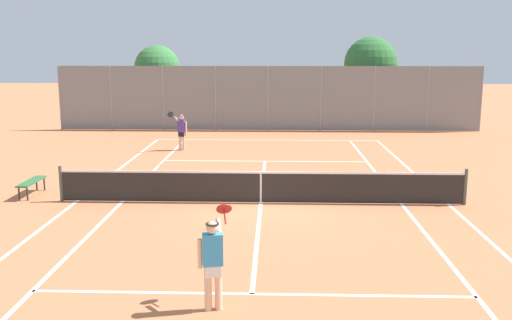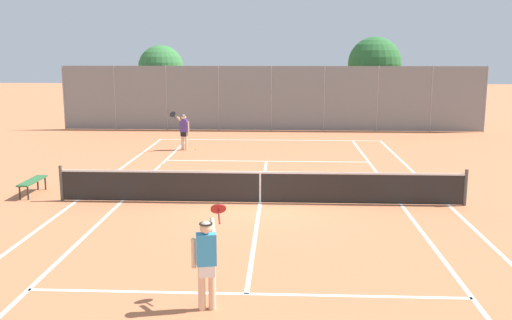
# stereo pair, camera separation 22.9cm
# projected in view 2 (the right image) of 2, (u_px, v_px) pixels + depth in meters

# --- Properties ---
(ground_plane) EXTENTS (120.00, 120.00, 0.00)m
(ground_plane) POSITION_uv_depth(u_px,v_px,m) (260.00, 203.00, 16.84)
(ground_plane) COLOR #C67047
(court_line_markings) EXTENTS (11.10, 23.90, 0.01)m
(court_line_markings) POSITION_uv_depth(u_px,v_px,m) (260.00, 203.00, 16.84)
(court_line_markings) COLOR silver
(court_line_markings) RESTS_ON ground
(tennis_net) EXTENTS (12.00, 0.10, 1.07)m
(tennis_net) POSITION_uv_depth(u_px,v_px,m) (260.00, 186.00, 16.74)
(tennis_net) COLOR #474C47
(tennis_net) RESTS_ON ground
(player_near_side) EXTENTS (0.56, 0.82, 1.77)m
(player_near_side) POSITION_uv_depth(u_px,v_px,m) (207.00, 259.00, 9.78)
(player_near_side) COLOR beige
(player_near_side) RESTS_ON ground
(player_far_left) EXTENTS (0.83, 0.69, 1.77)m
(player_far_left) POSITION_uv_depth(u_px,v_px,m) (184.00, 130.00, 25.55)
(player_far_left) COLOR beige
(player_far_left) RESTS_ON ground
(loose_tennis_ball_0) EXTENTS (0.07, 0.07, 0.07)m
(loose_tennis_ball_0) POSITION_uv_depth(u_px,v_px,m) (196.00, 149.00, 25.89)
(loose_tennis_ball_0) COLOR #D1DB33
(loose_tennis_ball_0) RESTS_ON ground
(loose_tennis_ball_1) EXTENTS (0.07, 0.07, 0.07)m
(loose_tennis_ball_1) POSITION_uv_depth(u_px,v_px,m) (419.00, 186.00, 18.75)
(loose_tennis_ball_1) COLOR #D1DB33
(loose_tennis_ball_1) RESTS_ON ground
(loose_tennis_ball_3) EXTENTS (0.07, 0.07, 0.07)m
(loose_tennis_ball_3) POSITION_uv_depth(u_px,v_px,m) (162.00, 164.00, 22.31)
(loose_tennis_ball_3) COLOR #D1DB33
(loose_tennis_ball_3) RESTS_ON ground
(courtside_bench) EXTENTS (0.36, 1.50, 0.47)m
(courtside_bench) POSITION_uv_depth(u_px,v_px,m) (33.00, 182.00, 17.74)
(courtside_bench) COLOR #2D6638
(courtside_bench) RESTS_ON ground
(back_fence) EXTENTS (23.48, 0.08, 3.59)m
(back_fence) POSITION_uv_depth(u_px,v_px,m) (271.00, 98.00, 31.57)
(back_fence) COLOR gray
(back_fence) RESTS_ON ground
(tree_behind_left) EXTENTS (2.72, 2.72, 4.72)m
(tree_behind_left) POSITION_uv_depth(u_px,v_px,m) (162.00, 70.00, 34.14)
(tree_behind_left) COLOR brown
(tree_behind_left) RESTS_ON ground
(tree_behind_right) EXTENTS (3.17, 3.17, 5.21)m
(tree_behind_right) POSITION_uv_depth(u_px,v_px,m) (374.00, 65.00, 34.08)
(tree_behind_right) COLOR brown
(tree_behind_right) RESTS_ON ground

